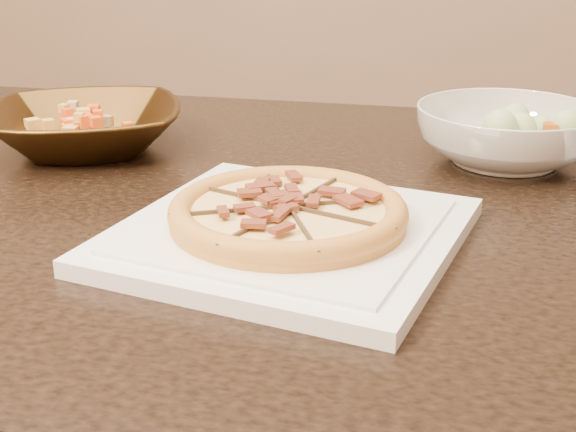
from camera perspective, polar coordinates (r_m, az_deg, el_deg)
name	(u,v)px	position (r m, az deg, el deg)	size (l,w,h in m)	color
dining_table	(212,259)	(1.01, -5.39, -3.09)	(1.52, 0.98, 0.75)	black
plate	(288,234)	(0.82, 0.00, -1.27)	(0.39, 0.39, 0.02)	white
pizza	(288,212)	(0.81, 0.00, 0.25)	(0.24, 0.24, 0.03)	orange
bronze_bowl	(87,128)	(1.17, -14.11, 6.09)	(0.26, 0.26, 0.06)	#3D2710
mixed_dish	(84,96)	(1.15, -14.34, 8.30)	(0.13, 0.12, 0.03)	tan
salad_bowl	(506,135)	(1.11, 15.25, 5.58)	(0.24, 0.24, 0.08)	silver
salad	(510,94)	(1.10, 15.53, 8.35)	(0.13, 0.11, 0.04)	#A6C981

